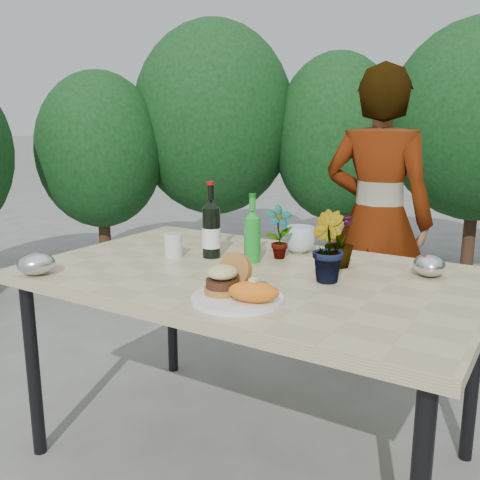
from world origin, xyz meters
The scene contains 18 objects.
ground centered at (0.00, 0.00, 0.00)m, with size 80.00×80.00×0.00m, color #63645F.
patio_table centered at (0.00, 0.00, 0.69)m, with size 1.60×1.00×0.75m.
shrub_hedge centered at (0.34, 1.52, 1.16)m, with size 6.93×5.21×2.18m.
dinner_plate centered at (0.13, -0.31, 0.76)m, with size 0.28×0.28×0.01m, color white.
burger_stack centered at (0.08, -0.29, 0.81)m, with size 0.11×0.16×0.11m.
sweet_potato centered at (0.20, -0.33, 0.80)m, with size 0.15×0.08×0.06m, color orange.
grilled_veg centered at (0.15, -0.21, 0.78)m, with size 0.08×0.05×0.03m.
wine_bottle centered at (-0.24, 0.09, 0.86)m, with size 0.07×0.07×0.30m.
sparkling_water centered at (-0.06, 0.11, 0.85)m, with size 0.06×0.06×0.26m.
plastic_cup centered at (-0.37, 0.02, 0.80)m, with size 0.07×0.07×0.10m, color silver.
seedling_left centered at (0.00, 0.21, 0.86)m, with size 0.11×0.08×0.21m, color #2D6021.
seedling_mid centered at (0.27, 0.03, 0.87)m, with size 0.13×0.11×0.24m, color #2B5D1F.
seedling_right centered at (0.25, 0.22, 0.85)m, with size 0.11×0.11×0.20m, color #25531C.
blue_bowl centered at (0.02, 0.35, 0.80)m, with size 0.14×0.14×0.11m, color silver.
foil_packet_left centered at (-0.62, -0.44, 0.79)m, with size 0.13×0.11×0.08m, color silver.
foil_packet_right centered at (0.56, 0.27, 0.79)m, with size 0.13×0.11×0.08m, color silver.
person centered at (0.12, 1.08, 0.78)m, with size 0.57×0.37×1.56m, color #996D4C.
terracotta_pot centered at (-1.72, 1.98, 0.07)m, with size 0.17×0.17×0.14m.
Camera 1 is at (0.94, -1.61, 1.28)m, focal length 40.00 mm.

